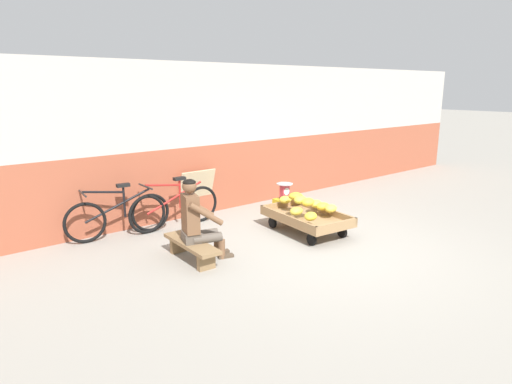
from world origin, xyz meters
The scene contains 12 objects.
ground_plane centered at (0.00, 0.00, 0.00)m, with size 80.00×80.00×0.00m, color gray.
back_wall centered at (0.00, 3.02, 1.37)m, with size 16.00×0.30×2.75m.
banana_cart centered at (0.30, 0.88, 0.24)m, with size 0.98×1.52×0.36m.
banana_pile centered at (0.34, 0.94, 0.46)m, with size 0.96×1.20×0.26m.
low_bench centered at (-1.77, 1.04, 0.20)m, with size 0.34×1.11×0.27m.
vendor_seated centered at (-1.69, 1.02, 0.57)m, with size 0.73×0.59×1.14m.
plastic_crate centered at (0.73, 1.88, 0.15)m, with size 0.36×0.28×0.30m.
weighing_scale centered at (0.73, 1.88, 0.45)m, with size 0.30×0.30×0.29m.
bicycle_near_left centered at (-2.15, 2.60, 0.35)m, with size 1.65×0.48×0.86m.
bicycle_far_left centered at (-1.22, 2.48, 0.35)m, with size 1.66×0.48×0.86m.
sign_board centered at (-0.57, 2.86, 0.43)m, with size 0.70×0.30×0.86m.
shopping_bag centered at (0.72, 1.36, 0.12)m, with size 0.18×0.12×0.24m, color #D13D4C.
Camera 1 is at (-4.68, -3.89, 2.33)m, focal length 30.86 mm.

